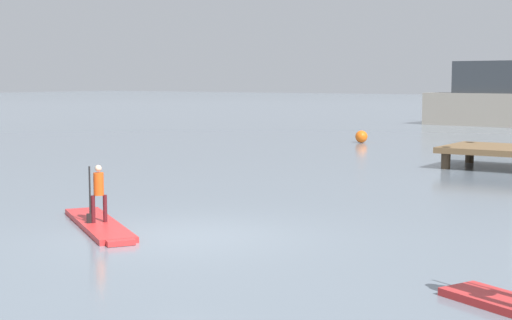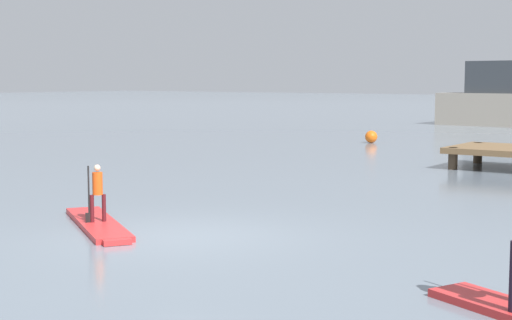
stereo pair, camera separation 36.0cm
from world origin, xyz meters
name	(u,v)px [view 1 (the left image)]	position (x,y,z in m)	size (l,w,h in m)	color
ground_plane	(187,236)	(0.00, 0.00, 0.00)	(240.00, 240.00, 0.00)	slate
paddleboard_near	(99,225)	(-1.86, -0.28, 0.05)	(3.28, 2.41, 0.10)	red
paddler_child_solo	(98,191)	(-1.85, -0.29, 0.70)	(0.27, 0.33, 1.07)	#4C1419
mooring_buoy_near	(361,137)	(-6.38, 19.86, 0.26)	(0.53, 0.53, 0.53)	orange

